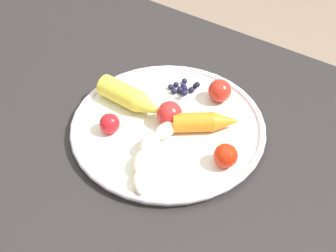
# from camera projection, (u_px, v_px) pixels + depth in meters

# --- Properties ---
(dining_table) EXTENTS (1.15, 0.72, 0.74)m
(dining_table) POSITION_uv_depth(u_px,v_px,m) (155.00, 173.00, 0.91)
(dining_table) COLOR #272424
(dining_table) RESTS_ON ground_plane
(plate) EXTENTS (0.33, 0.33, 0.02)m
(plate) POSITION_uv_depth(u_px,v_px,m) (168.00, 127.00, 0.85)
(plate) COLOR silver
(plate) RESTS_ON dining_table
(banana) EXTENTS (0.07, 0.19, 0.03)m
(banana) POSITION_uv_depth(u_px,v_px,m) (154.00, 147.00, 0.79)
(banana) COLOR #F9E5C2
(banana) RESTS_ON plate
(carrot_orange) EXTENTS (0.11, 0.09, 0.03)m
(carrot_orange) POSITION_uv_depth(u_px,v_px,m) (207.00, 122.00, 0.83)
(carrot_orange) COLOR orange
(carrot_orange) RESTS_ON plate
(carrot_yellow) EXTENTS (0.13, 0.04, 0.04)m
(carrot_yellow) POSITION_uv_depth(u_px,v_px,m) (132.00, 99.00, 0.86)
(carrot_yellow) COLOR yellow
(carrot_yellow) RESTS_ON plate
(blueberry_pile) EXTENTS (0.05, 0.05, 0.02)m
(blueberry_pile) POSITION_uv_depth(u_px,v_px,m) (184.00, 88.00, 0.90)
(blueberry_pile) COLOR #191638
(blueberry_pile) RESTS_ON plate
(tomato_near) EXTENTS (0.03, 0.03, 0.03)m
(tomato_near) POSITION_uv_depth(u_px,v_px,m) (110.00, 124.00, 0.82)
(tomato_near) COLOR red
(tomato_near) RESTS_ON plate
(tomato_mid) EXTENTS (0.04, 0.04, 0.04)m
(tomato_mid) POSITION_uv_depth(u_px,v_px,m) (170.00, 114.00, 0.83)
(tomato_mid) COLOR red
(tomato_mid) RESTS_ON plate
(tomato_far) EXTENTS (0.04, 0.04, 0.04)m
(tomato_far) POSITION_uv_depth(u_px,v_px,m) (227.00, 154.00, 0.77)
(tomato_far) COLOR red
(tomato_far) RESTS_ON plate
(tomato_extra) EXTENTS (0.04, 0.04, 0.04)m
(tomato_extra) POSITION_uv_depth(u_px,v_px,m) (220.00, 91.00, 0.88)
(tomato_extra) COLOR red
(tomato_extra) RESTS_ON plate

